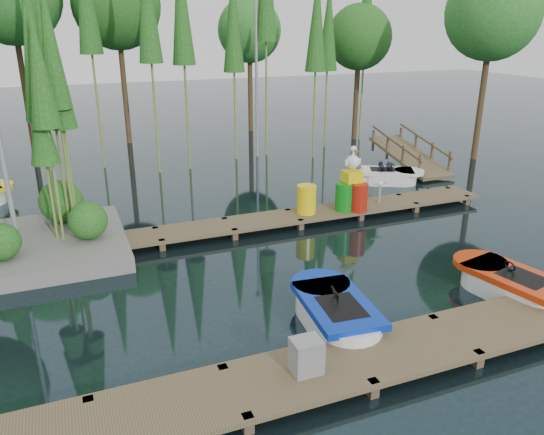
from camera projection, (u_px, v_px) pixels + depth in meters
name	position (u px, v px, depth m)	size (l,w,h in m)	color
ground_plane	(261.00, 268.00, 13.09)	(90.00, 90.00, 0.00)	#192A30
near_dock	(354.00, 362.00, 9.09)	(18.00, 1.50, 0.50)	brown
far_dock	(262.00, 221.00, 15.53)	(15.00, 1.20, 0.50)	brown
tree_screen	(106.00, 10.00, 19.47)	(34.42, 18.53, 10.31)	#43321C
lamp_rear	(256.00, 58.00, 22.58)	(0.30, 0.30, 7.25)	gray
ramp	(410.00, 155.00, 21.69)	(1.50, 3.94, 1.49)	brown
boat_blue	(335.00, 314.00, 10.53)	(1.50, 2.85, 0.92)	white
boat_red	(511.00, 285.00, 11.69)	(1.73, 2.86, 0.90)	white
boat_white_far	(388.00, 176.00, 19.96)	(2.68, 2.10, 1.16)	white
utility_cabinet	(306.00, 356.00, 8.65)	(0.49, 0.41, 0.60)	gray
yellow_barrel	(307.00, 199.00, 15.86)	(0.58, 0.58, 0.86)	yellow
drum_cluster	(353.00, 191.00, 16.20)	(1.13, 1.04, 1.96)	#0D7916
seagull_post	(380.00, 188.00, 16.74)	(0.45, 0.24, 0.72)	gray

